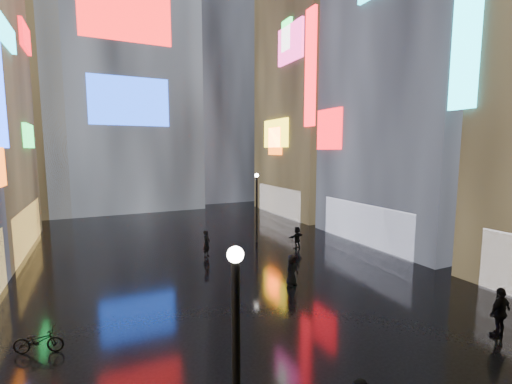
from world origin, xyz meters
TOP-DOWN VIEW (x-y plane):
  - ground at (0.00, 20.00)m, footprint 140.00×140.00m
  - building_right_mid at (15.98, 17.01)m, footprint 10.28×13.70m
  - building_right_far at (15.98, 30.00)m, footprint 10.28×12.00m
  - tower_main at (-3.00, 43.97)m, footprint 16.00×14.20m
  - tower_flank_right at (9.00, 46.00)m, footprint 12.00×12.00m
  - tower_flank_left at (-14.00, 42.00)m, footprint 10.00×10.00m
  - lamp_near at (-4.36, 3.51)m, footprint 0.30×0.30m
  - lamp_far at (4.17, 20.81)m, footprint 0.30×0.30m
  - pedestrian_3 at (6.73, 5.12)m, footprint 1.10×0.47m
  - pedestrian_4 at (2.31, 12.60)m, footprint 0.89×0.72m
  - pedestrian_5 at (6.10, 18.20)m, footprint 1.49×0.90m
  - pedestrian_6 at (-0.26, 19.01)m, footprint 0.74×0.74m
  - umbrella_2 at (2.31, 12.60)m, footprint 1.12×1.14m
  - bicycle at (-8.59, 11.13)m, footprint 1.72×1.03m

SIDE VIEW (x-z plane):
  - ground at x=0.00m, z-range 0.00..0.00m
  - bicycle at x=-8.59m, z-range 0.00..0.85m
  - pedestrian_5 at x=6.10m, z-range 0.00..1.53m
  - pedestrian_4 at x=2.31m, z-range 0.00..1.58m
  - pedestrian_6 at x=-0.26m, z-range 0.00..1.73m
  - pedestrian_3 at x=6.73m, z-range 0.00..1.88m
  - umbrella_2 at x=2.31m, z-range 1.58..2.39m
  - lamp_near at x=-4.36m, z-range 0.34..5.54m
  - lamp_far at x=4.17m, z-range 0.34..5.54m
  - tower_flank_left at x=-14.00m, z-range 0.00..26.00m
  - building_right_far at x=15.98m, z-range -0.02..27.98m
  - building_right_mid at x=15.98m, z-range -0.01..29.99m
  - tower_flank_right at x=9.00m, z-range 0.00..34.00m
  - tower_main at x=-3.00m, z-range 0.01..42.01m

